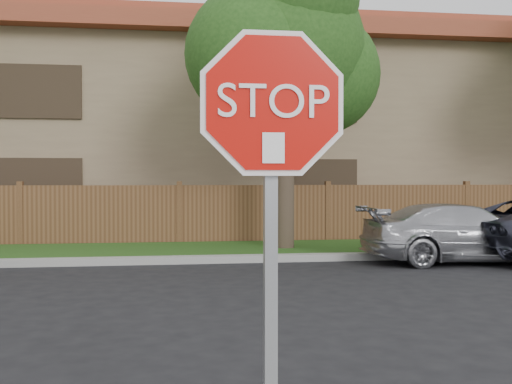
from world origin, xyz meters
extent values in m
cube|color=gray|center=(0.00, 8.15, 0.07)|extent=(70.00, 0.30, 0.15)
cube|color=#1E4714|center=(0.00, 9.80, 0.06)|extent=(70.00, 3.00, 0.12)
cube|color=#53331D|center=(0.00, 11.40, 0.80)|extent=(70.00, 0.12, 1.60)
cube|color=#856E52|center=(0.00, 17.00, 3.00)|extent=(34.00, 8.00, 6.00)
cube|color=brown|center=(0.00, 17.00, 6.25)|extent=(35.20, 9.20, 0.50)
cube|color=brown|center=(0.00, 17.00, 6.85)|extent=(33.00, 5.50, 0.70)
cylinder|color=#382B21|center=(2.50, 9.70, 1.96)|extent=(0.44, 0.44, 3.92)
sphere|color=#1E4314|center=(2.50, 9.70, 4.90)|extent=(3.80, 3.80, 3.80)
sphere|color=#1E4314|center=(3.40, 10.00, 4.34)|extent=(3.00, 3.00, 3.00)
sphere|color=#1E4314|center=(1.70, 9.30, 4.62)|extent=(3.20, 3.20, 3.20)
cube|color=gray|center=(0.34, -1.44, 1.25)|extent=(0.06, 0.06, 2.30)
cylinder|color=white|center=(0.34, -1.50, 2.15)|extent=(1.01, 0.02, 1.01)
cylinder|color=#BC0D07|center=(0.34, -1.51, 2.15)|extent=(0.93, 0.02, 0.93)
cube|color=white|center=(0.34, -1.53, 1.93)|extent=(0.11, 0.00, 0.15)
imported|color=#ADAEB5|center=(5.91, 7.51, 0.62)|extent=(4.28, 1.76, 1.24)
camera|label=1|loc=(-0.15, -4.41, 1.78)|focal=42.00mm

